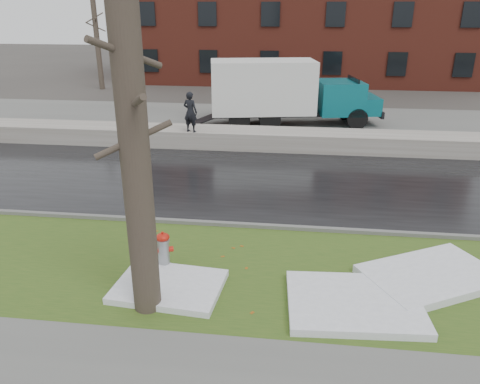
# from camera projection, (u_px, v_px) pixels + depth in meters

# --- Properties ---
(ground) EXTENTS (120.00, 120.00, 0.00)m
(ground) POSITION_uv_depth(u_px,v_px,m) (214.00, 244.00, 11.80)
(ground) COLOR #47423D
(ground) RESTS_ON ground
(verge) EXTENTS (60.00, 4.50, 0.04)m
(verge) POSITION_uv_depth(u_px,v_px,m) (204.00, 269.00, 10.64)
(verge) COLOR #304E1A
(verge) RESTS_ON ground
(road) EXTENTS (60.00, 7.00, 0.03)m
(road) POSITION_uv_depth(u_px,v_px,m) (237.00, 181.00, 15.94)
(road) COLOR black
(road) RESTS_ON ground
(parking_lot) EXTENTS (60.00, 9.00, 0.03)m
(parking_lot) POSITION_uv_depth(u_px,v_px,m) (258.00, 123.00, 23.77)
(parking_lot) COLOR slate
(parking_lot) RESTS_ON ground
(curb) EXTENTS (60.00, 0.15, 0.14)m
(curb) POSITION_uv_depth(u_px,v_px,m) (220.00, 224.00, 12.70)
(curb) COLOR slate
(curb) RESTS_ON ground
(snowbank) EXTENTS (60.00, 1.60, 0.75)m
(snowbank) POSITION_uv_depth(u_px,v_px,m) (250.00, 139.00, 19.67)
(snowbank) COLOR #ACA69E
(snowbank) RESTS_ON ground
(brick_building) EXTENTS (26.00, 12.00, 10.00)m
(brick_building) POSITION_uv_depth(u_px,v_px,m) (303.00, 13.00, 37.33)
(brick_building) COLOR maroon
(brick_building) RESTS_ON ground
(bg_tree_left) EXTENTS (1.40, 1.62, 6.50)m
(bg_tree_left) POSITION_uv_depth(u_px,v_px,m) (97.00, 40.00, 32.19)
(bg_tree_left) COLOR brown
(bg_tree_left) RESTS_ON ground
(bg_tree_center) EXTENTS (1.40, 1.62, 6.50)m
(bg_tree_center) POSITION_uv_depth(u_px,v_px,m) (195.00, 37.00, 35.19)
(bg_tree_center) COLOR brown
(bg_tree_center) RESTS_ON ground
(fire_hydrant) EXTENTS (0.46, 0.43, 0.92)m
(fire_hydrant) POSITION_uv_depth(u_px,v_px,m) (163.00, 249.00, 10.47)
(fire_hydrant) COLOR gray
(fire_hydrant) RESTS_ON verge
(tree) EXTENTS (1.26, 1.43, 6.66)m
(tree) POSITION_uv_depth(u_px,v_px,m) (134.00, 144.00, 8.05)
(tree) COLOR brown
(tree) RESTS_ON verge
(box_truck) EXTENTS (9.62, 3.62, 3.17)m
(box_truck) POSITION_uv_depth(u_px,v_px,m) (283.00, 92.00, 22.76)
(box_truck) COLOR black
(box_truck) RESTS_ON ground
(worker) EXTENTS (0.68, 0.54, 1.64)m
(worker) POSITION_uv_depth(u_px,v_px,m) (190.00, 112.00, 18.94)
(worker) COLOR black
(worker) RESTS_ON snowbank
(snow_patch_near) EXTENTS (2.72, 2.16, 0.16)m
(snow_patch_near) POSITION_uv_depth(u_px,v_px,m) (354.00, 303.00, 9.27)
(snow_patch_near) COLOR white
(snow_patch_near) RESTS_ON verge
(snow_patch_far) EXTENTS (2.33, 1.79, 0.14)m
(snow_patch_far) POSITION_uv_depth(u_px,v_px,m) (169.00, 286.00, 9.83)
(snow_patch_far) COLOR white
(snow_patch_far) RESTS_ON verge
(snow_patch_side) EXTENTS (3.32, 2.92, 0.18)m
(snow_patch_side) POSITION_uv_depth(u_px,v_px,m) (431.00, 276.00, 10.17)
(snow_patch_side) COLOR white
(snow_patch_side) RESTS_ON verge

